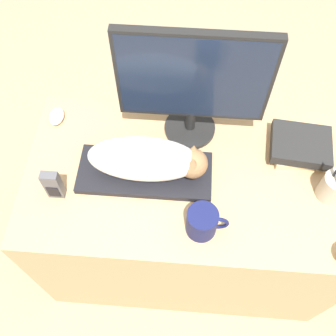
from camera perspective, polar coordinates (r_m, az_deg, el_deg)
The scene contains 10 objects.
ground_plane at distance 1.97m, azimuth 1.79°, elevation -20.06°, with size 12.00×12.00×0.00m, color #998466.
desk at distance 1.71m, azimuth 2.77°, elevation -7.18°, with size 1.18×0.64×0.73m.
keyboard at distance 1.38m, azimuth -3.36°, elevation -0.68°, with size 0.47×0.19×0.02m.
cat at distance 1.30m, azimuth -2.72°, elevation 1.24°, with size 0.40×0.15×0.15m.
monitor at distance 1.30m, azimuth 3.70°, elevation 12.27°, with size 0.50×0.19×0.45m.
computer_mouse at distance 1.57m, azimuth -15.86°, elevation 7.26°, with size 0.05×0.08×0.04m.
coffee_mug at distance 1.25m, azimuth 5.06°, elevation -7.83°, with size 0.14×0.10×0.11m.
pen_cup at distance 1.41m, azimuth 22.82°, elevation -2.49°, with size 0.09×0.09×0.23m.
phone at distance 1.34m, azimuth -16.33°, elevation -2.40°, with size 0.06×0.03×0.13m.
book_stack at distance 1.48m, azimuth 18.76°, elevation 2.84°, with size 0.23×0.19×0.07m.
Camera 1 is at (-0.03, -0.37, 1.93)m, focal length 42.00 mm.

